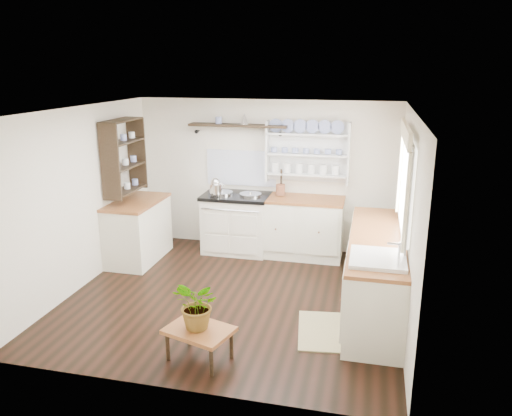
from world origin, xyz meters
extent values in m
cube|color=black|center=(0.00, 0.00, 0.00)|extent=(4.00, 3.80, 0.01)
cube|color=silver|center=(0.00, 1.90, 1.15)|extent=(4.00, 0.02, 2.30)
cube|color=silver|center=(2.00, 0.00, 1.15)|extent=(0.02, 3.80, 2.30)
cube|color=silver|center=(-2.00, 0.00, 1.15)|extent=(0.02, 3.80, 2.30)
cube|color=white|center=(0.00, 0.00, 2.30)|extent=(4.00, 3.80, 0.01)
cube|color=white|center=(1.96, 0.15, 1.50)|extent=(0.04, 1.40, 1.00)
cube|color=white|center=(1.94, 0.15, 1.50)|extent=(0.02, 1.50, 1.10)
cube|color=#F0E9C0|center=(1.92, 0.15, 2.08)|extent=(0.04, 1.55, 0.18)
cube|color=white|center=(-0.38, 1.57, 0.43)|extent=(0.97, 0.63, 0.85)
cube|color=black|center=(-0.38, 1.57, 0.88)|extent=(1.01, 0.67, 0.05)
cylinder|color=silver|center=(-0.61, 1.57, 0.92)|extent=(0.33, 0.33, 0.03)
cylinder|color=silver|center=(-0.16, 1.57, 0.92)|extent=(0.33, 0.33, 0.03)
cylinder|color=silver|center=(-0.38, 1.21, 0.76)|extent=(0.87, 0.02, 0.02)
cube|color=white|center=(0.60, 1.60, 0.44)|extent=(1.25, 0.60, 0.88)
cube|color=brown|center=(0.60, 1.60, 0.88)|extent=(1.27, 0.63, 0.04)
cube|color=white|center=(1.70, 0.10, 0.44)|extent=(0.60, 2.40, 0.88)
cube|color=brown|center=(1.70, 0.10, 0.88)|extent=(0.62, 2.43, 0.04)
cube|color=white|center=(1.70, -0.65, 0.80)|extent=(0.55, 0.60, 0.28)
cylinder|color=silver|center=(1.90, -0.65, 1.00)|extent=(0.02, 0.02, 0.22)
cube|color=white|center=(-1.70, 0.90, 0.44)|extent=(0.60, 1.10, 0.88)
cube|color=brown|center=(-1.70, 0.90, 0.88)|extent=(0.62, 1.13, 0.04)
cube|color=white|center=(0.65, 1.88, 1.55)|extent=(1.20, 0.03, 0.90)
cube|color=white|center=(0.65, 1.79, 1.55)|extent=(1.20, 0.22, 0.02)
cylinder|color=navy|center=(0.65, 1.80, 1.82)|extent=(0.20, 0.02, 0.20)
cube|color=black|center=(-0.40, 1.77, 1.92)|extent=(1.50, 0.24, 0.04)
cone|color=black|center=(-1.05, 1.84, 1.81)|extent=(0.06, 0.20, 0.06)
cone|color=black|center=(0.25, 1.84, 1.81)|extent=(0.06, 0.20, 0.06)
cube|color=black|center=(-1.84, 0.90, 1.55)|extent=(0.28, 0.80, 1.05)
cylinder|color=brown|center=(0.27, 1.68, 0.99)|extent=(0.14, 0.14, 0.16)
cube|color=brown|center=(0.06, -1.40, 0.32)|extent=(0.72, 0.60, 0.04)
cylinder|color=black|center=(-0.24, -1.49, 0.15)|extent=(0.04, 0.04, 0.30)
cylinder|color=black|center=(-0.14, -1.16, 0.15)|extent=(0.04, 0.04, 0.30)
cylinder|color=black|center=(0.25, -1.64, 0.15)|extent=(0.04, 0.04, 0.30)
cylinder|color=black|center=(0.35, -1.31, 0.15)|extent=(0.04, 0.04, 0.30)
imported|color=#3F7233|center=(0.06, -1.40, 0.59)|extent=(0.60, 0.58, 0.50)
cube|color=olive|center=(1.19, -0.59, 0.01)|extent=(0.65, 0.91, 0.02)
camera|label=1|loc=(1.58, -5.47, 2.78)|focal=35.00mm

